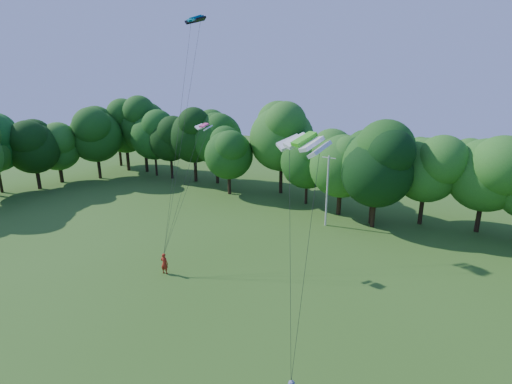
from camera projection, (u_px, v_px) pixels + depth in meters
The scene contains 7 objects.
utility_pole at pixel (327, 190), 43.47m from camera, with size 1.58×0.20×7.89m.
kite_flyer_left at pixel (164, 263), 33.67m from camera, with size 0.68×0.45×1.86m, color #A22414.
kite_teal at pixel (195, 17), 37.48m from camera, with size 2.71×1.92×0.48m.
kite_green at pixel (304, 139), 20.16m from camera, with size 3.25×2.36×0.67m.
kite_pink at pixel (204, 125), 33.72m from camera, with size 1.64×0.96×0.33m.
tree_back_west at pixel (154, 130), 64.06m from camera, with size 8.23×8.23×11.98m.
tree_back_center at pixel (378, 160), 42.07m from camera, with size 8.27×8.27×12.03m.
Camera 1 is at (15.62, -8.01, 16.39)m, focal length 28.00 mm.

